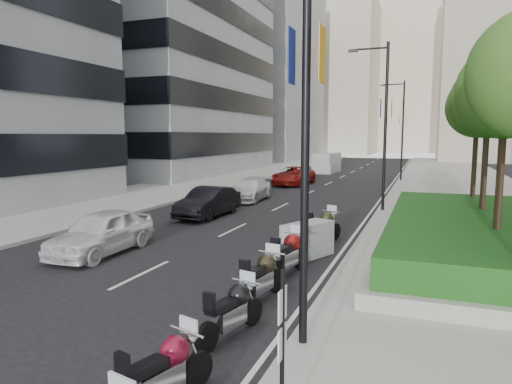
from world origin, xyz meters
The scene contains 26 objects.
ground centered at (0.00, 0.00, 0.00)m, with size 160.00×160.00×0.00m, color black.
sidewalk_right centered at (9.00, 30.00, 0.07)m, with size 10.00×100.00×0.15m, color #9E9B93.
sidewalk_left centered at (-12.00, 30.00, 0.07)m, with size 8.00×100.00×0.15m, color #9E9B93.
lane_edge centered at (3.70, 30.00, 0.01)m, with size 0.12×100.00×0.01m, color silver.
lane_centre centered at (-1.50, 30.00, 0.01)m, with size 0.12×100.00×0.01m, color silver.
building_grey_far centered at (-24.00, 70.00, 15.00)m, with size 22.00×26.00×30.00m, color gray.
building_cream_left centered at (-18.00, 100.00, 17.00)m, with size 26.00×24.00×34.00m, color #B7AD93.
building_cream_centre centered at (2.00, 120.00, 19.00)m, with size 30.00×24.00×38.00m, color #B7AD93.
tree_1 centered at (8.50, 8.00, 5.42)m, with size 2.80×2.80×6.30m.
tree_2 centered at (8.50, 12.00, 5.42)m, with size 2.80×2.80×6.30m.
tree_3 centered at (8.50, 16.00, 5.42)m, with size 2.80×2.80×6.30m.
lamp_post_0 centered at (4.14, 1.00, 5.07)m, with size 2.34×0.45×9.00m.
lamp_post_1 centered at (4.14, 18.00, 5.07)m, with size 2.34×0.45×9.00m.
lamp_post_2 centered at (4.14, 36.00, 5.07)m, with size 2.34×0.45×9.00m.
parking_sign centered at (4.80, -2.00, 1.46)m, with size 0.06×0.32×2.50m.
motorcycle_1 centered at (2.79, -1.60, 0.57)m, with size 0.87×2.09×1.07m.
motorcycle_2 centered at (2.80, 1.02, 0.58)m, with size 0.79×2.14×1.08m.
motorcycle_3 centered at (2.65, 3.19, 0.62)m, with size 0.77×2.31×1.16m.
motorcycle_4 centered at (2.68, 5.47, 0.65)m, with size 0.81×2.42×1.21m.
motorcycle_5 centered at (2.73, 7.62, 0.60)m, with size 1.54×2.15×1.21m.
motorcycle_6 centered at (2.76, 9.86, 0.65)m, with size 1.17×2.29×1.21m.
car_a centered at (-4.23, 5.62, 0.77)m, with size 1.82×4.53×1.54m, color white.
car_b centered at (-3.99, 13.55, 0.76)m, with size 1.61×4.62×1.52m, color black.
car_c centered at (-4.16, 19.84, 0.70)m, with size 1.95×4.79×1.39m, color silver.
car_d centered at (-4.08, 29.84, 0.77)m, with size 2.55×5.53×1.54m, color maroon.
delivery_van centered at (-4.12, 43.60, 1.02)m, with size 2.32×5.32×2.18m.
Camera 1 is at (6.41, -7.27, 4.16)m, focal length 32.00 mm.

